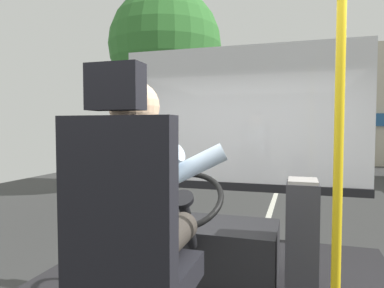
% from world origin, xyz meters
% --- Properties ---
extents(ground, '(18.00, 44.00, 0.06)m').
position_xyz_m(ground, '(0.00, 8.80, -0.02)').
color(ground, '#353535').
extents(driver_seat, '(0.48, 0.48, 1.37)m').
position_xyz_m(driver_seat, '(-0.11, -0.60, 1.39)').
color(driver_seat, black).
rests_on(driver_seat, bus_floor).
extents(bus_driver, '(0.72, 0.56, 0.81)m').
position_xyz_m(bus_driver, '(-0.11, -0.49, 1.61)').
color(bus_driver, '#332D28').
rests_on(bus_driver, driver_seat).
extents(steering_console, '(1.10, 1.01, 0.83)m').
position_xyz_m(steering_console, '(-0.11, 0.58, 1.01)').
color(steering_console, black).
rests_on(steering_console, bus_floor).
extents(handrail_pole, '(0.04, 0.04, 2.00)m').
position_xyz_m(handrail_pole, '(0.75, -0.16, 1.79)').
color(handrail_pole, gold).
rests_on(handrail_pole, bus_floor).
extents(fare_box, '(0.20, 0.26, 0.79)m').
position_xyz_m(fare_box, '(0.61, 0.40, 1.19)').
color(fare_box, '#333338').
rests_on(fare_box, bus_floor).
extents(windshield_panel, '(2.50, 0.08, 1.48)m').
position_xyz_m(windshield_panel, '(0.00, 1.62, 1.84)').
color(windshield_panel, silver).
extents(street_tree, '(3.22, 3.22, 5.85)m').
position_xyz_m(street_tree, '(-3.13, 7.50, 4.22)').
color(street_tree, '#4C3828').
rests_on(street_tree, ground).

